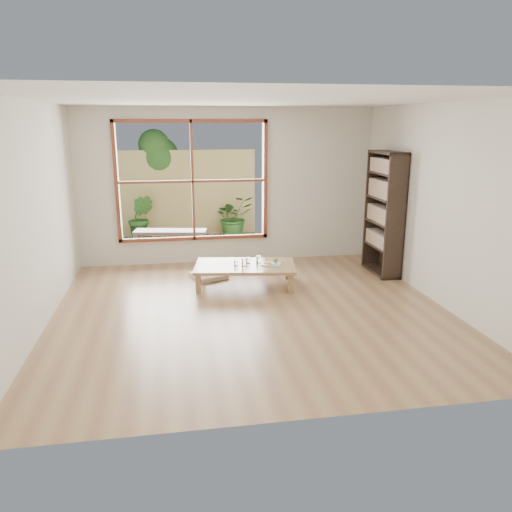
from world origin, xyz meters
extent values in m
plane|color=#A07D50|center=(0.00, 0.00, 0.00)|extent=(5.00, 5.00, 0.00)
cube|color=#9C7D4B|center=(0.07, 1.02, 0.30)|extent=(1.57, 1.04, 0.05)
cube|color=#9C7D4B|center=(-0.64, 0.79, 0.14)|extent=(0.08, 0.08, 0.27)
cube|color=#9C7D4B|center=(-0.53, 1.46, 0.14)|extent=(0.08, 0.08, 0.27)
cube|color=#9C7D4B|center=(0.66, 0.58, 0.14)|extent=(0.08, 0.08, 0.27)
cube|color=#9C7D4B|center=(0.77, 1.25, 0.14)|extent=(0.08, 0.08, 0.27)
cube|color=white|center=(-0.44, 1.50, 0.03)|extent=(0.61, 0.61, 0.07)
cube|color=#2F221A|center=(2.33, 1.32, 0.96)|extent=(0.31, 0.87, 1.92)
cylinder|color=silver|center=(0.04, 0.95, 0.38)|extent=(0.07, 0.07, 0.12)
cylinder|color=silver|center=(0.28, 1.09, 0.37)|extent=(0.07, 0.07, 0.10)
cylinder|color=silver|center=(0.13, 1.09, 0.36)|extent=(0.07, 0.07, 0.09)
cylinder|color=silver|center=(-0.07, 1.02, 0.36)|extent=(0.06, 0.06, 0.08)
cube|color=white|center=(0.45, 0.95, 0.33)|extent=(0.32, 0.26, 0.02)
sphere|color=#487B31|center=(0.52, 0.99, 0.37)|extent=(0.07, 0.07, 0.07)
cube|color=gold|center=(0.42, 0.91, 0.35)|extent=(0.06, 0.05, 0.02)
cube|color=beige|center=(0.38, 0.98, 0.35)|extent=(0.07, 0.06, 0.02)
cylinder|color=silver|center=(0.48, 0.89, 0.34)|extent=(0.16, 0.05, 0.01)
cube|color=#352F26|center=(-0.60, 3.56, 0.00)|extent=(2.80, 2.00, 0.05)
cube|color=#2F221A|center=(-1.01, 3.10, 0.41)|extent=(1.35, 0.59, 0.05)
cube|color=#2F221A|center=(-1.64, 3.06, 0.20)|extent=(0.07, 0.07, 0.36)
cube|color=#2F221A|center=(-1.59, 3.35, 0.20)|extent=(0.07, 0.07, 0.36)
cube|color=#2F221A|center=(-0.43, 2.85, 0.20)|extent=(0.07, 0.07, 0.36)
cube|color=#2F221A|center=(-0.38, 3.15, 0.20)|extent=(0.07, 0.07, 0.36)
cube|color=tan|center=(-0.60, 4.56, 0.90)|extent=(2.80, 0.06, 1.80)
imported|color=#2D5720|center=(0.30, 4.17, 0.46)|extent=(0.94, 0.87, 0.87)
imported|color=#2D5720|center=(-1.59, 4.19, 0.49)|extent=(0.57, 0.49, 0.92)
cylinder|color=#4C3D2D|center=(-1.30, 4.86, 0.80)|extent=(0.14, 0.14, 1.60)
sphere|color=#2D5720|center=(-1.18, 4.86, 1.65)|extent=(0.84, 0.84, 0.84)
sphere|color=#2D5720|center=(-1.45, 4.94, 1.45)|extent=(0.70, 0.70, 0.70)
sphere|color=#2D5720|center=(-1.27, 4.76, 1.90)|extent=(0.64, 0.64, 0.64)
camera|label=1|loc=(-0.96, -5.97, 2.35)|focal=35.00mm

